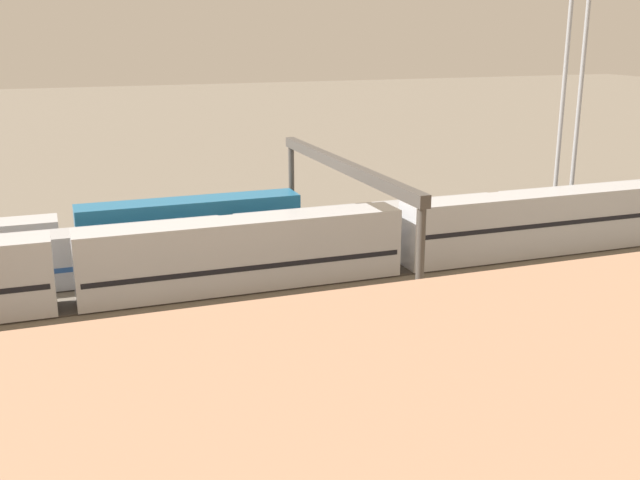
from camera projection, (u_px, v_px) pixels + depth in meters
ground_plane at (280, 284)px, 54.26m from camera, size 400.00×400.00×0.00m
track_bed_0 at (245, 247)px, 63.27m from camera, size 140.00×2.80×0.12m
track_bed_1 at (261, 264)px, 58.76m from camera, size 140.00×2.80×0.12m
track_bed_2 at (280, 283)px, 54.24m from camera, size 140.00×2.80×0.12m
track_bed_3 at (302, 307)px, 49.73m from camera, size 140.00×2.80×0.12m
track_bed_4 at (329, 334)px, 45.22m from camera, size 140.00×2.80×0.12m
train_on_track_2 at (244, 253)px, 52.70m from camera, size 119.80×3.06×5.00m
train_on_track_1 at (203, 245)px, 56.71m from camera, size 139.00×3.06×4.40m
light_mast_0 at (568, 37)px, 72.86m from camera, size 2.80×0.70×26.71m
light_mast_2 at (587, 22)px, 71.80m from camera, size 2.80×0.70×29.29m
signal_gantry at (343, 179)px, 53.86m from camera, size 0.70×25.00×8.80m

